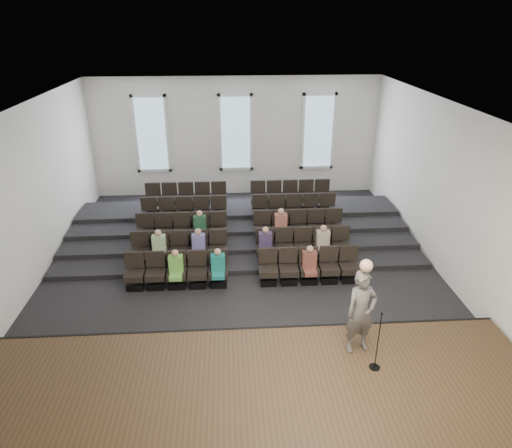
{
  "coord_description": "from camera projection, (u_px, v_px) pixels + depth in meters",
  "views": [
    {
      "loc": [
        -0.37,
        -12.04,
        7.21
      ],
      "look_at": [
        0.44,
        0.5,
        1.43
      ],
      "focal_mm": 32.0,
      "sensor_mm": 36.0,
      "label": 1
    }
  ],
  "objects": [
    {
      "name": "ground",
      "position": [
        243.0,
        274.0,
        13.95
      ],
      "size": [
        14.0,
        14.0,
        0.0
      ],
      "primitive_type": "plane",
      "color": "black",
      "rests_on": "ground"
    },
    {
      "name": "wall_front",
      "position": [
        259.0,
        375.0,
        6.54
      ],
      "size": [
        12.0,
        0.04,
        5.0
      ],
      "primitive_type": "cube",
      "color": "white",
      "rests_on": "ground"
    },
    {
      "name": "speaker",
      "position": [
        361.0,
        312.0,
        9.68
      ],
      "size": [
        0.79,
        0.61,
        1.92
      ],
      "primitive_type": "imported",
      "rotation": [
        0.0,
        0.0,
        0.24
      ],
      "color": "#52504E",
      "rests_on": "stage"
    },
    {
      "name": "windows",
      "position": [
        236.0,
        133.0,
        19.12
      ],
      "size": [
        8.44,
        0.1,
        3.24
      ],
      "color": "white",
      "rests_on": "wall_back"
    },
    {
      "name": "wall_left",
      "position": [
        23.0,
        203.0,
        12.55
      ],
      "size": [
        0.04,
        14.0,
        5.0
      ],
      "primitive_type": "cube",
      "color": "white",
      "rests_on": "ground"
    },
    {
      "name": "wall_back",
      "position": [
        236.0,
        137.0,
        19.27
      ],
      "size": [
        12.0,
        0.04,
        5.0
      ],
      "primitive_type": "cube",
      "color": "white",
      "rests_on": "ground"
    },
    {
      "name": "stage_lip",
      "position": [
        248.0,
        337.0,
        10.82
      ],
      "size": [
        11.8,
        0.06,
        0.52
      ],
      "primitive_type": "cube",
      "color": "black",
      "rests_on": "ground"
    },
    {
      "name": "wall_right",
      "position": [
        448.0,
        193.0,
        13.26
      ],
      "size": [
        0.04,
        14.0,
        5.0
      ],
      "primitive_type": "cube",
      "color": "white",
      "rests_on": "ground"
    },
    {
      "name": "risers",
      "position": [
        239.0,
        225.0,
        16.74
      ],
      "size": [
        11.8,
        4.8,
        0.6
      ],
      "color": "black",
      "rests_on": "ground"
    },
    {
      "name": "stage",
      "position": [
        252.0,
        393.0,
        9.22
      ],
      "size": [
        11.8,
        3.6,
        0.5
      ],
      "primitive_type": "cube",
      "color": "#42321C",
      "rests_on": "ground"
    },
    {
      "name": "ceiling",
      "position": [
        240.0,
        108.0,
        11.86
      ],
      "size": [
        12.0,
        14.0,
        0.02
      ],
      "primitive_type": "cube",
      "color": "white",
      "rests_on": "ground"
    },
    {
      "name": "seating_rows",
      "position": [
        241.0,
        232.0,
        15.06
      ],
      "size": [
        6.8,
        4.7,
        1.67
      ],
      "color": "black",
      "rests_on": "ground"
    },
    {
      "name": "audience",
      "position": [
        237.0,
        245.0,
        13.9
      ],
      "size": [
        5.45,
        2.64,
        1.1
      ],
      "color": "#6BB548",
      "rests_on": "seating_rows"
    },
    {
      "name": "mic_stand",
      "position": [
        377.0,
        352.0,
        9.36
      ],
      "size": [
        0.23,
        0.23,
        1.39
      ],
      "color": "black",
      "rests_on": "stage"
    }
  ]
}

